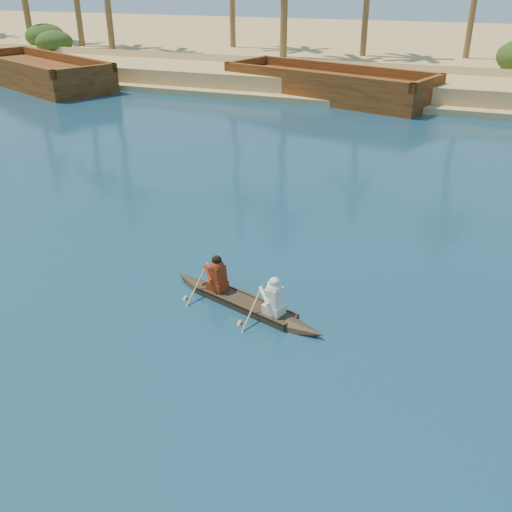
% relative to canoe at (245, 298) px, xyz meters
% --- Properties ---
extents(ground, '(160.00, 160.00, 0.00)m').
position_rel_canoe_xyz_m(ground, '(-3.89, 0.17, -0.23)').
color(ground, navy).
rests_on(ground, ground).
extents(sandy_embankment, '(150.00, 51.00, 1.50)m').
position_rel_canoe_xyz_m(sandy_embankment, '(-3.89, 47.06, 0.30)').
color(sandy_embankment, tan).
rests_on(sandy_embankment, ground).
extents(shrub_cluster, '(100.00, 6.00, 2.40)m').
position_rel_canoe_xyz_m(shrub_cluster, '(-3.89, 31.67, 0.97)').
color(shrub_cluster, '#1E3A15').
rests_on(shrub_cluster, ground).
extents(canoe, '(4.33, 1.90, 1.20)m').
position_rel_canoe_xyz_m(canoe, '(0.00, 0.00, 0.00)').
color(canoe, '#31261B').
rests_on(canoe, ground).
extents(barge_left, '(13.91, 9.53, 2.21)m').
position_rel_canoe_xyz_m(barge_left, '(-24.40, 22.17, 0.54)').
color(barge_left, brown).
rests_on(barge_left, ground).
extents(barge_mid, '(13.71, 7.92, 2.17)m').
position_rel_canoe_xyz_m(barge_mid, '(-4.54, 24.69, 0.53)').
color(barge_mid, brown).
rests_on(barge_mid, ground).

